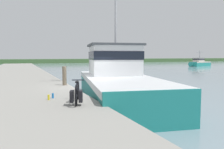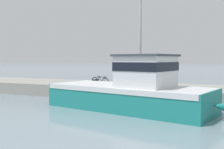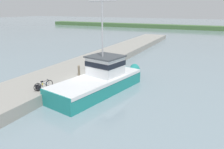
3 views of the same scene
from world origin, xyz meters
The scene contains 8 objects.
ground_plane centered at (0.00, 0.00, 0.00)m, with size 320.00×320.00×0.00m, color gray.
dock_pier centered at (-3.60, 0.00, 0.48)m, with size 5.53×80.00×0.96m, color gray.
fishing_boat_main centered at (1.76, -0.03, 1.16)m, with size 5.35×11.90×9.77m.
bicycle_touring centered at (-1.61, -4.19, 1.30)m, with size 0.75×1.72×0.75m.
mooring_post centered at (-1.10, 0.61, 1.47)m, with size 0.22×0.22×1.03m, color #756651.
hose_coil centered at (-2.99, -8.34, 0.98)m, with size 0.47×0.47×0.05m, color green.
water_bottle_by_bike centered at (-2.42, -3.25, 1.06)m, with size 0.08×0.08×0.20m, color yellow.
water_bottle_on_curb centered at (-2.23, -2.97, 1.05)m, with size 0.08×0.08×0.19m, color blue.
Camera 2 is at (17.05, 5.53, 3.00)m, focal length 45.00 mm.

